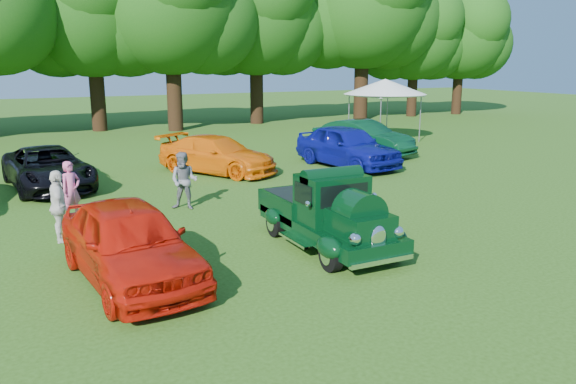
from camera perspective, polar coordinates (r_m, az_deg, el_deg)
name	(u,v)px	position (r m, az deg, el deg)	size (l,w,h in m)	color
ground	(265,257)	(11.92, -2.31, -6.65)	(120.00, 120.00, 0.00)	#284911
hero_pickup	(327,215)	(12.49, 3.97, -2.30)	(1.97, 4.23, 1.65)	black
red_convertible	(129,242)	(10.87, -15.81, -4.91)	(1.79, 4.46, 1.52)	#B71407
back_car_black	(48,168)	(19.74, -23.19, 2.25)	(2.24, 4.85, 1.35)	black
back_car_orange	(217,155)	(20.89, -7.20, 3.78)	(1.91, 4.69, 1.36)	#E16107
back_car_blue	(347,146)	(22.08, 6.04, 4.66)	(1.93, 4.79, 1.63)	navy
back_car_green	(363,138)	(24.94, 7.62, 5.47)	(1.62, 4.64, 1.53)	black
spectator_pink	(71,190)	(15.63, -21.16, 0.16)	(0.56, 0.37, 1.53)	#D6588B
spectator_grey	(184,181)	(15.81, -10.51, 1.12)	(0.78, 0.61, 1.61)	slate
spectator_white	(59,207)	(13.70, -22.28, -1.38)	(0.98, 0.41, 1.66)	silver
canopy_tent	(385,87)	(29.67, 9.83, 10.46)	(4.48, 4.48, 3.17)	silver
tree_line	(80,4)	(34.12, -20.36, 17.44)	(61.49, 10.41, 12.35)	#321D10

